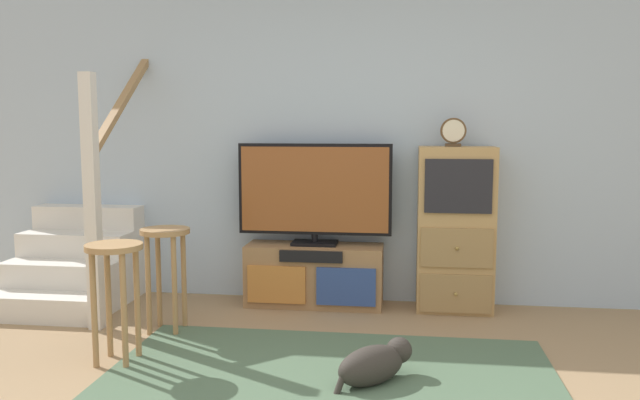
{
  "coord_description": "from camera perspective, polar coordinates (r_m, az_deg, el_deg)",
  "views": [
    {
      "loc": [
        0.41,
        -2.76,
        1.44
      ],
      "look_at": [
        -0.18,
        1.65,
        0.92
      ],
      "focal_mm": 35.8,
      "sensor_mm": 36.0,
      "label": 1
    }
  ],
  "objects": [
    {
      "name": "television",
      "position": [
        5.05,
        -0.49,
        0.78
      ],
      "size": [
        1.22,
        0.22,
        0.81
      ],
      "color": "black",
      "rests_on": "media_console"
    },
    {
      "name": "bar_stool_far",
      "position": [
        4.57,
        -13.63,
        -4.84
      ],
      "size": [
        0.34,
        0.34,
        0.73
      ],
      "color": "#A37A4C",
      "rests_on": "ground_plane"
    },
    {
      "name": "area_rug",
      "position": [
        3.67,
        0.64,
        -16.28
      ],
      "size": [
        2.6,
        1.8,
        0.01
      ],
      "primitive_type": "cube",
      "color": "#4C664C",
      "rests_on": "ground_plane"
    },
    {
      "name": "desk_clock",
      "position": [
        4.96,
        11.82,
        5.95
      ],
      "size": [
        0.19,
        0.08,
        0.22
      ],
      "color": "#4C3823",
      "rests_on": "side_cabinet"
    },
    {
      "name": "media_console",
      "position": [
        5.14,
        -0.52,
        -6.74
      ],
      "size": [
        1.09,
        0.38,
        0.49
      ],
      "color": "#997047",
      "rests_on": "ground_plane"
    },
    {
      "name": "back_wall",
      "position": [
        5.23,
        3.16,
        5.72
      ],
      "size": [
        6.4,
        0.12,
        2.7
      ],
      "primitive_type": "cube",
      "color": "#A8BCD1",
      "rests_on": "ground_plane"
    },
    {
      "name": "bar_stool_near",
      "position": [
        4.05,
        -17.86,
        -6.41
      ],
      "size": [
        0.34,
        0.34,
        0.73
      ],
      "color": "#A37A4C",
      "rests_on": "ground_plane"
    },
    {
      "name": "dog",
      "position": [
        3.69,
        4.95,
        -14.35
      ],
      "size": [
        0.46,
        0.45,
        0.23
      ],
      "color": "#332D28",
      "rests_on": "ground_plane"
    },
    {
      "name": "staircase",
      "position": [
        5.72,
        -20.12,
        -4.48
      ],
      "size": [
        1.0,
        1.36,
        2.2
      ],
      "color": "silver",
      "rests_on": "ground_plane"
    },
    {
      "name": "side_cabinet",
      "position": [
        5.04,
        12.01,
        -2.61
      ],
      "size": [
        0.58,
        0.38,
        1.28
      ],
      "color": "tan",
      "rests_on": "ground_plane"
    }
  ]
}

